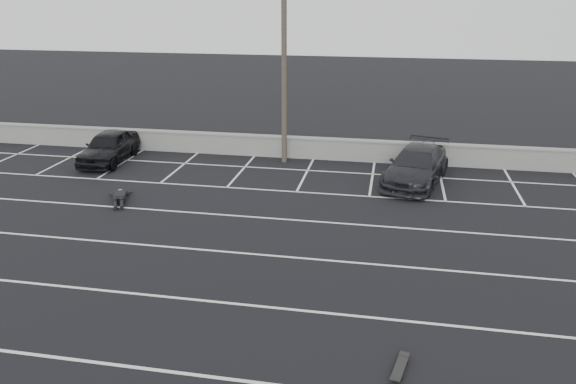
% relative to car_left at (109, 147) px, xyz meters
% --- Properties ---
extents(ground, '(120.00, 120.00, 0.00)m').
position_rel_car_left_xyz_m(ground, '(8.71, -11.65, -0.75)').
color(ground, black).
rests_on(ground, ground).
extents(seawall, '(50.00, 0.45, 1.06)m').
position_rel_car_left_xyz_m(seawall, '(8.71, 2.35, -0.20)').
color(seawall, gray).
rests_on(seawall, ground).
extents(stall_lines, '(36.00, 20.05, 0.01)m').
position_rel_car_left_xyz_m(stall_lines, '(8.62, -7.24, -0.74)').
color(stall_lines, silver).
rests_on(stall_lines, ground).
extents(car_left, '(2.05, 4.50, 1.50)m').
position_rel_car_left_xyz_m(car_left, '(0.00, 0.00, 0.00)').
color(car_left, black).
rests_on(car_left, ground).
extents(car_right, '(3.34, 5.55, 1.51)m').
position_rel_car_left_xyz_m(car_right, '(14.57, -0.46, 0.00)').
color(car_right, black).
rests_on(car_right, ground).
extents(utility_pole, '(1.26, 0.25, 9.42)m').
position_rel_car_left_xyz_m(utility_pole, '(8.37, 1.55, 4.02)').
color(utility_pole, '#4C4238').
rests_on(utility_pole, ground).
extents(trash_bin, '(0.61, 0.61, 0.81)m').
position_rel_car_left_xyz_m(trash_bin, '(14.57, 1.15, -0.34)').
color(trash_bin, '#272729').
rests_on(trash_bin, ground).
extents(person, '(2.78, 3.16, 0.49)m').
position_rel_car_left_xyz_m(person, '(2.91, -4.81, -0.50)').
color(person, black).
rests_on(person, ground).
extents(skateboard, '(0.40, 0.91, 0.11)m').
position_rel_car_left_xyz_m(skateboard, '(13.93, -13.68, -0.67)').
color(skateboard, black).
rests_on(skateboard, ground).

